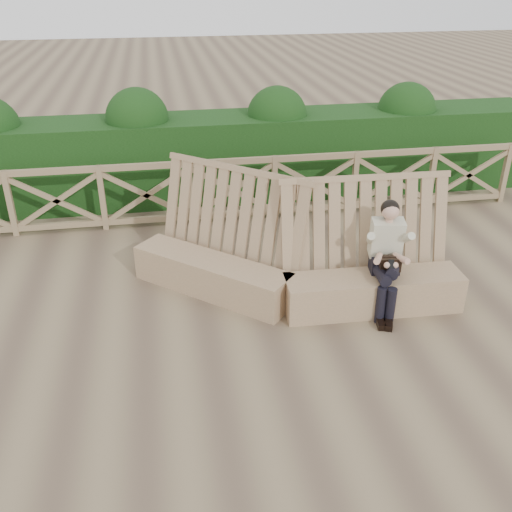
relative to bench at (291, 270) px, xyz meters
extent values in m
plane|color=brown|center=(-0.41, -0.87, -0.41)|extent=(60.00, 60.00, 0.00)
cube|color=#8B714F|center=(-1.01, 0.32, -0.17)|extent=(2.02, 1.87, 0.48)
cube|color=#8B714F|center=(-0.83, 0.53, 0.41)|extent=(1.99, 1.84, 1.60)
cube|color=#8B714F|center=(0.96, -0.46, -0.17)|extent=(2.27, 0.57, 0.48)
cube|color=#8B714F|center=(0.97, -0.19, 0.41)|extent=(2.27, 0.52, 1.60)
cube|color=black|center=(1.11, -0.37, 0.18)|extent=(0.39, 0.31, 0.22)
cube|color=beige|center=(1.12, -0.32, 0.52)|extent=(0.44, 0.35, 0.52)
sphere|color=tan|center=(1.11, -0.37, 0.90)|extent=(0.24, 0.24, 0.21)
sphere|color=black|center=(1.12, -0.33, 0.92)|extent=(0.26, 0.26, 0.23)
cylinder|color=black|center=(0.99, -0.56, 0.16)|extent=(0.22, 0.47, 0.15)
cylinder|color=black|center=(1.15, -0.56, 0.23)|extent=(0.22, 0.48, 0.16)
cylinder|color=black|center=(0.95, -0.77, -0.17)|extent=(0.14, 0.14, 0.48)
cylinder|color=black|center=(1.06, -0.81, -0.17)|extent=(0.14, 0.14, 0.48)
cube|color=black|center=(0.93, -0.86, -0.37)|extent=(0.13, 0.25, 0.08)
cube|color=black|center=(1.03, -0.89, -0.37)|extent=(0.13, 0.25, 0.08)
cube|color=black|center=(1.10, -0.55, 0.28)|extent=(0.28, 0.19, 0.17)
cube|color=black|center=(1.06, -0.70, 0.34)|extent=(0.08, 0.10, 0.12)
cube|color=#846B4C|center=(-0.41, 2.63, 0.64)|extent=(10.10, 0.07, 0.10)
cube|color=#846B4C|center=(-0.41, 2.63, -0.29)|extent=(10.10, 0.07, 0.10)
cube|color=black|center=(-0.41, 3.83, 0.34)|extent=(12.00, 1.20, 1.50)
camera|label=1|loc=(-1.57, -6.33, 3.60)|focal=40.00mm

